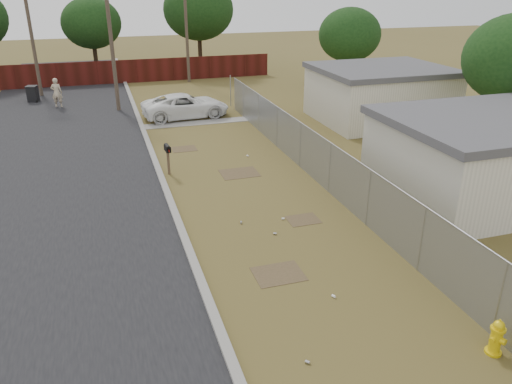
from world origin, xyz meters
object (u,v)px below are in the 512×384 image
object	(u,v)px
pedestrian	(57,93)
trash_bin	(33,94)
mailbox	(168,151)
pickup_truck	(186,106)
fire_hydrant	(496,338)

from	to	relation	value
pedestrian	trash_bin	xyz separation A→B (m)	(-1.69, 2.15, -0.39)
mailbox	trash_bin	bearing A→B (deg)	112.45
pickup_truck	pedestrian	bearing A→B (deg)	50.54
pedestrian	trash_bin	distance (m)	2.76
fire_hydrant	pickup_truck	size ratio (longest dim) A/B	0.18
trash_bin	pedestrian	bearing A→B (deg)	-51.88
mailbox	trash_bin	distance (m)	17.72
pedestrian	trash_bin	bearing A→B (deg)	-41.56
fire_hydrant	pickup_truck	bearing A→B (deg)	97.44
pedestrian	trash_bin	world-z (taller)	pedestrian
pedestrian	fire_hydrant	bearing A→B (deg)	120.97
mailbox	pickup_truck	world-z (taller)	pickup_truck
mailbox	pedestrian	world-z (taller)	pedestrian
pickup_truck	pedestrian	size ratio (longest dim) A/B	2.72
fire_hydrant	pickup_truck	distance (m)	22.64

